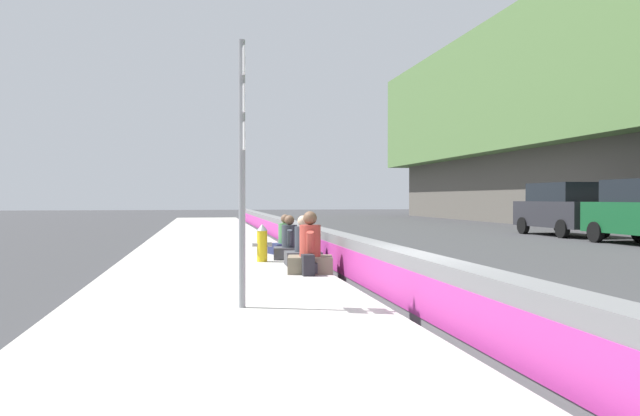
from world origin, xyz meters
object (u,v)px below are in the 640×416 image
at_px(seated_person_foreground, 310,253).
at_px(seated_person_middle, 303,249).
at_px(seated_person_rear, 289,245).
at_px(backpack, 309,265).
at_px(parked_car_fourth, 562,208).
at_px(seated_person_far, 285,241).
at_px(route_sign_post, 242,152).
at_px(fire_hydrant, 262,242).

bearing_deg(seated_person_foreground, seated_person_middle, -3.69).
bearing_deg(seated_person_rear, seated_person_foreground, -179.50).
relative_size(backpack, parked_car_fourth, 0.08).
xyz_separation_m(backpack, parked_car_fourth, (12.75, -13.20, 0.85)).
bearing_deg(seated_person_rear, parked_car_fourth, -54.11).
bearing_deg(seated_person_far, seated_person_middle, -179.25).
xyz_separation_m(seated_person_foreground, seated_person_far, (4.27, -0.06, -0.05)).
bearing_deg(parked_car_fourth, route_sign_post, 137.57).
bearing_deg(route_sign_post, seated_person_foreground, -22.80).
distance_m(route_sign_post, backpack, 4.06).
bearing_deg(backpack, parked_car_fourth, -46.00).
distance_m(fire_hydrant, seated_person_rear, 0.87).
relative_size(seated_person_middle, backpack, 2.73).
xyz_separation_m(seated_person_foreground, parked_car_fourth, (12.33, -13.10, 0.66)).
xyz_separation_m(seated_person_middle, backpack, (-1.90, 0.20, -0.15)).
distance_m(seated_person_middle, seated_person_far, 2.80).
bearing_deg(seated_person_rear, fire_hydrant, 124.80).
relative_size(fire_hydrant, backpack, 2.20).
xyz_separation_m(route_sign_post, parked_car_fourth, (16.03, -14.65, -1.05)).
height_order(seated_person_rear, seated_person_far, seated_person_rear).
distance_m(route_sign_post, seated_person_rear, 6.94).
xyz_separation_m(route_sign_post, fire_hydrant, (6.04, -0.82, -1.65)).
distance_m(fire_hydrant, seated_person_middle, 1.20).
height_order(fire_hydrant, seated_person_rear, seated_person_rear).
bearing_deg(fire_hydrant, route_sign_post, 172.24).
height_order(seated_person_middle, seated_person_rear, seated_person_middle).
distance_m(route_sign_post, seated_person_foreground, 4.36).
height_order(route_sign_post, fire_hydrant, route_sign_post).
height_order(seated_person_foreground, backpack, seated_person_foreground).
bearing_deg(seated_person_far, backpack, 178.04).
xyz_separation_m(seated_person_far, backpack, (-4.69, 0.16, -0.13)).
distance_m(seated_person_foreground, seated_person_middle, 1.48).
bearing_deg(route_sign_post, backpack, -23.90).
bearing_deg(backpack, seated_person_rear, -1.35).
height_order(seated_person_rear, parked_car_fourth, parked_car_fourth).
height_order(fire_hydrant, seated_person_middle, seated_person_middle).
bearing_deg(route_sign_post, seated_person_middle, -17.68).
bearing_deg(parked_car_fourth, seated_person_rear, 125.89).
bearing_deg(seated_person_middle, parked_car_fourth, -50.16).
height_order(seated_person_rear, backpack, seated_person_rear).
xyz_separation_m(fire_hydrant, backpack, (-2.76, -0.63, -0.25)).
bearing_deg(fire_hydrant, parked_car_fourth, -54.17).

